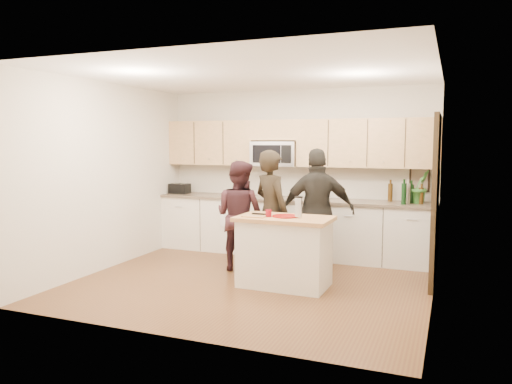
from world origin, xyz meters
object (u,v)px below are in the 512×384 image
at_px(toaster, 180,188).
at_px(woman_left, 271,212).
at_px(island, 284,251).
at_px(woman_right, 318,212).
at_px(woman_center, 239,216).

relative_size(toaster, woman_left, 0.19).
xyz_separation_m(toaster, woman_left, (2.11, -1.08, -0.16)).
height_order(island, woman_left, woman_left).
relative_size(toaster, woman_right, 0.19).
bearing_deg(woman_left, woman_center, 37.16).
height_order(island, woman_right, woman_right).
xyz_separation_m(island, toaster, (-2.50, 1.67, 0.57)).
bearing_deg(woman_left, island, 155.96).
bearing_deg(island, woman_left, 124.70).
distance_m(toaster, woman_right, 2.89).
height_order(island, toaster, toaster).
bearing_deg(woman_right, toaster, -41.04).
bearing_deg(woman_center, woman_left, -164.03).
relative_size(toaster, woman_center, 0.21).
bearing_deg(toaster, island, -33.79).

